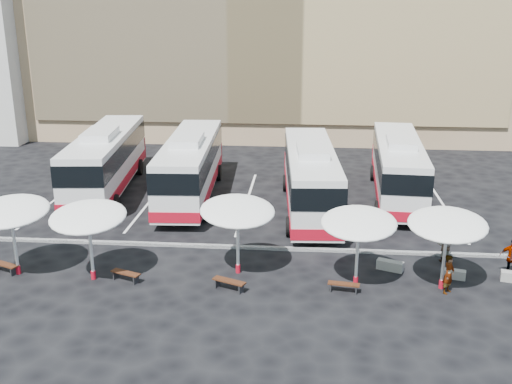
# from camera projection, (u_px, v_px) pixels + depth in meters

# --- Properties ---
(ground) EXTENTS (120.00, 120.00, 0.00)m
(ground) POSITION_uv_depth(u_px,v_px,m) (231.00, 252.00, 29.52)
(ground) COLOR black
(ground) RESTS_ON ground
(curb_divider) EXTENTS (34.00, 0.25, 0.15)m
(curb_divider) POSITION_uv_depth(u_px,v_px,m) (232.00, 247.00, 29.97)
(curb_divider) COLOR black
(curb_divider) RESTS_ON ground
(bay_lines) EXTENTS (24.15, 12.00, 0.01)m
(bay_lines) POSITION_uv_depth(u_px,v_px,m) (247.00, 201.00, 37.12)
(bay_lines) COLOR white
(bay_lines) RESTS_ON ground
(bus_0) EXTENTS (4.10, 13.51, 4.22)m
(bus_0) POSITION_uv_depth(u_px,v_px,m) (106.00, 158.00, 38.66)
(bus_0) COLOR silver
(bus_0) RESTS_ON ground
(bus_1) EXTENTS (3.54, 13.17, 4.14)m
(bus_1) POSITION_uv_depth(u_px,v_px,m) (191.00, 164.00, 37.39)
(bus_1) COLOR silver
(bus_1) RESTS_ON ground
(bus_2) EXTENTS (3.59, 13.00, 4.08)m
(bus_2) POSITION_uv_depth(u_px,v_px,m) (310.00, 176.00, 35.00)
(bus_2) COLOR silver
(bus_2) RESTS_ON ground
(bus_3) EXTENTS (3.53, 12.77, 4.01)m
(bus_3) POSITION_uv_depth(u_px,v_px,m) (398.00, 166.00, 37.31)
(bus_3) COLOR silver
(bus_3) RESTS_ON ground
(sunshade_0) EXTENTS (3.69, 3.73, 3.52)m
(sunshade_0) POSITION_uv_depth(u_px,v_px,m) (11.00, 212.00, 26.27)
(sunshade_0) COLOR silver
(sunshade_0) RESTS_ON ground
(sunshade_1) EXTENTS (3.44, 3.48, 3.46)m
(sunshade_1) POSITION_uv_depth(u_px,v_px,m) (88.00, 217.00, 25.77)
(sunshade_1) COLOR silver
(sunshade_1) RESTS_ON ground
(sunshade_2) EXTENTS (4.29, 4.32, 3.49)m
(sunshade_2) POSITION_uv_depth(u_px,v_px,m) (237.00, 211.00, 26.40)
(sunshade_2) COLOR silver
(sunshade_2) RESTS_ON ground
(sunshade_3) EXTENTS (3.64, 3.68, 3.37)m
(sunshade_3) POSITION_uv_depth(u_px,v_px,m) (359.00, 223.00, 25.26)
(sunshade_3) COLOR silver
(sunshade_3) RESTS_ON ground
(sunshade_4) EXTENTS (3.94, 3.97, 3.44)m
(sunshade_4) POSITION_uv_depth(u_px,v_px,m) (447.00, 225.00, 24.92)
(sunshade_4) COLOR silver
(sunshade_4) RESTS_ON ground
(wood_bench_0) EXTENTS (1.47, 0.90, 0.44)m
(wood_bench_0) POSITION_uv_depth(u_px,v_px,m) (5.00, 266.00, 27.18)
(wood_bench_0) COLOR #33180B
(wood_bench_0) RESTS_ON ground
(wood_bench_1) EXTENTS (1.43, 0.87, 0.43)m
(wood_bench_1) POSITION_uv_depth(u_px,v_px,m) (126.00, 274.00, 26.35)
(wood_bench_1) COLOR #33180B
(wood_bench_1) RESTS_ON ground
(wood_bench_2) EXTENTS (1.51, 0.95, 0.45)m
(wood_bench_2) POSITION_uv_depth(u_px,v_px,m) (229.00, 283.00, 25.53)
(wood_bench_2) COLOR #33180B
(wood_bench_2) RESTS_ON ground
(wood_bench_3) EXTENTS (1.37, 0.54, 0.41)m
(wood_bench_3) POSITION_uv_depth(u_px,v_px,m) (344.00, 285.00, 25.35)
(wood_bench_3) COLOR #33180B
(wood_bench_3) RESTS_ON ground
(conc_bench_0) EXTENTS (1.26, 0.82, 0.45)m
(conc_bench_0) POSITION_uv_depth(u_px,v_px,m) (390.00, 265.00, 27.49)
(conc_bench_0) COLOR gray
(conc_bench_0) RESTS_ON ground
(conc_bench_1) EXTENTS (1.13, 0.61, 0.40)m
(conc_bench_1) POSITION_uv_depth(u_px,v_px,m) (453.00, 274.00, 26.68)
(conc_bench_1) COLOR gray
(conc_bench_1) RESTS_ON ground
(passenger_0) EXTENTS (0.70, 0.75, 1.71)m
(passenger_0) POSITION_uv_depth(u_px,v_px,m) (449.00, 274.00, 25.14)
(passenger_0) COLOR black
(passenger_0) RESTS_ON ground
(passenger_1) EXTENTS (0.95, 0.85, 1.62)m
(passenger_1) POSITION_uv_depth(u_px,v_px,m) (445.00, 246.00, 28.21)
(passenger_1) COLOR black
(passenger_1) RESTS_ON ground
(passenger_2) EXTENTS (1.14, 0.97, 1.83)m
(passenger_2) POSITION_uv_depth(u_px,v_px,m) (512.00, 258.00, 26.62)
(passenger_2) COLOR black
(passenger_2) RESTS_ON ground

